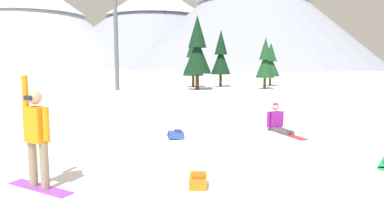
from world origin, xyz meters
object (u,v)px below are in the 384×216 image
at_px(pine_tree_twin, 197,49).
at_px(pine_tree_tall, 271,62).
at_px(snowboarder_foreground, 37,136).
at_px(pine_tree_leaning, 221,56).
at_px(pine_tree_short, 193,59).
at_px(backpack_orange, 198,180).
at_px(ski_lift_tower, 115,15).
at_px(backpack_blue, 176,135).
at_px(snowboarder_midground, 278,122).
at_px(pine_tree_young, 265,61).

xyz_separation_m(pine_tree_twin, pine_tree_tall, (8.24, 5.76, -1.10)).
bearing_deg(snowboarder_foreground, pine_tree_leaning, 76.61).
relative_size(pine_tree_short, pine_tree_leaning, 0.91).
relative_size(backpack_orange, ski_lift_tower, 0.05).
bearing_deg(pine_tree_leaning, backpack_blue, -100.15).
xyz_separation_m(snowboarder_foreground, pine_tree_short, (4.08, 28.61, 1.89)).
relative_size(snowboarder_midground, ski_lift_tower, 0.16).
relative_size(snowboarder_foreground, snowboarder_midground, 1.12).
relative_size(backpack_blue, pine_tree_twin, 0.08).
xyz_separation_m(snowboarder_midground, pine_tree_leaning, (1.05, 23.97, 2.83)).
height_order(snowboarder_foreground, pine_tree_leaning, pine_tree_leaning).
xyz_separation_m(pine_tree_twin, ski_lift_tower, (-7.13, -0.38, 2.88)).
distance_m(snowboarder_foreground, backpack_orange, 3.00).
bearing_deg(pine_tree_short, pine_tree_tall, 13.86).
height_order(snowboarder_foreground, ski_lift_tower, ski_lift_tower).
height_order(pine_tree_young, pine_tree_tall, pine_tree_young).
relative_size(backpack_blue, pine_tree_leaning, 0.10).
height_order(snowboarder_midground, ski_lift_tower, ski_lift_tower).
distance_m(pine_tree_young, pine_tree_leaning, 5.02).
relative_size(snowboarder_midground, backpack_blue, 3.29).
relative_size(snowboarder_foreground, backpack_orange, 3.79).
distance_m(backpack_blue, pine_tree_tall, 28.54).
relative_size(backpack_blue, backpack_orange, 1.03).
height_order(pine_tree_young, ski_lift_tower, ski_lift_tower).
height_order(pine_tree_short, pine_tree_young, pine_tree_short).
bearing_deg(pine_tree_twin, snowboarder_foreground, -99.76).
xyz_separation_m(backpack_blue, pine_tree_young, (8.25, 21.77, 2.47)).
height_order(backpack_orange, ski_lift_tower, ski_lift_tower).
height_order(pine_tree_short, pine_tree_leaning, pine_tree_leaning).
bearing_deg(backpack_orange, snowboarder_midground, 60.01).
height_order(backpack_blue, pine_tree_young, pine_tree_young).
relative_size(snowboarder_midground, pine_tree_short, 0.35).
distance_m(backpack_blue, backpack_orange, 4.17).
xyz_separation_m(snowboarder_foreground, pine_tree_leaning, (6.94, 29.14, 2.18)).
height_order(pine_tree_short, pine_tree_tall, pine_tree_short).
distance_m(snowboarder_midground, backpack_blue, 3.60).
distance_m(snowboarder_midground, backpack_orange, 6.02).
bearing_deg(pine_tree_tall, backpack_blue, -110.74).
bearing_deg(backpack_orange, snowboarder_foreground, 179.07).
distance_m(pine_tree_twin, pine_tree_leaning, 4.99).
height_order(snowboarder_midground, pine_tree_tall, pine_tree_tall).
relative_size(pine_tree_short, pine_tree_twin, 0.79).
height_order(backpack_blue, pine_tree_leaning, pine_tree_leaning).
bearing_deg(pine_tree_short, pine_tree_leaning, 10.47).
distance_m(backpack_blue, ski_lift_tower, 22.07).
relative_size(backpack_orange, pine_tree_tall, 0.12).
distance_m(snowboarder_midground, pine_tree_short, 23.65).
bearing_deg(pine_tree_short, backpack_blue, -93.80).
bearing_deg(snowboarder_midground, snowboarder_foreground, -138.72).
bearing_deg(pine_tree_tall, snowboarder_midground, -104.58).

